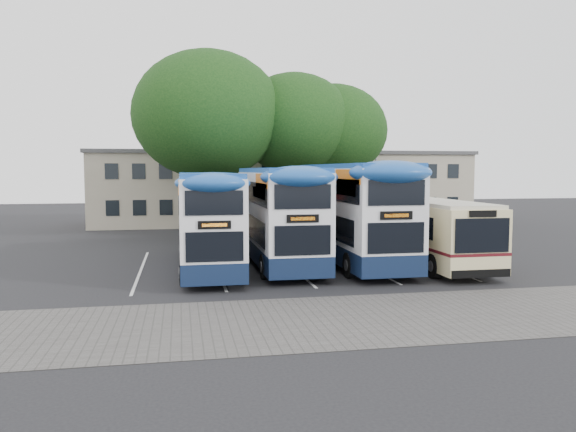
% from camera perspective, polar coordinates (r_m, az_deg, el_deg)
% --- Properties ---
extents(ground, '(120.00, 120.00, 0.00)m').
position_cam_1_polar(ground, '(23.66, 11.54, -6.62)').
color(ground, black).
rests_on(ground, ground).
extents(paving_strip, '(40.00, 6.00, 0.01)m').
position_cam_1_polar(paving_strip, '(18.41, 11.73, -9.88)').
color(paving_strip, '#595654').
rests_on(paving_strip, ground).
extents(bay_lines, '(14.12, 11.00, 0.01)m').
position_cam_1_polar(bay_lines, '(27.32, 0.16, -4.99)').
color(bay_lines, silver).
rests_on(bay_lines, ground).
extents(depot_building, '(32.40, 8.40, 6.20)m').
position_cam_1_polar(depot_building, '(49.25, -0.47, 3.02)').
color(depot_building, '#A69D85').
rests_on(depot_building, ground).
extents(lamp_post, '(0.25, 1.05, 9.06)m').
position_cam_1_polar(lamp_post, '(44.00, 8.95, 5.28)').
color(lamp_post, gray).
rests_on(lamp_post, ground).
extents(tree_left, '(10.07, 10.07, 12.56)m').
position_cam_1_polar(tree_left, '(38.48, -8.14, 10.13)').
color(tree_left, black).
rests_on(tree_left, ground).
extents(tree_mid, '(8.26, 8.26, 11.38)m').
position_cam_1_polar(tree_mid, '(39.91, 0.63, 9.38)').
color(tree_mid, black).
rests_on(tree_mid, ground).
extents(tree_right, '(7.86, 7.86, 10.81)m').
position_cam_1_polar(tree_right, '(41.42, 4.63, 8.64)').
color(tree_right, black).
rests_on(tree_right, ground).
extents(bus_dd_left, '(2.60, 10.72, 4.47)m').
position_cam_1_polar(bus_dd_left, '(26.20, -8.19, -0.04)').
color(bus_dd_left, '#111F3E').
rests_on(bus_dd_left, ground).
extents(bus_dd_mid, '(2.73, 11.27, 4.70)m').
position_cam_1_polar(bus_dd_mid, '(27.35, -1.04, 0.47)').
color(bus_dd_mid, '#111F3E').
rests_on(bus_dd_mid, ground).
extents(bus_dd_right, '(2.84, 11.72, 4.89)m').
position_cam_1_polar(bus_dd_right, '(27.93, 6.44, 0.74)').
color(bus_dd_right, '#111F3E').
rests_on(bus_dd_right, ground).
extents(bus_single, '(2.71, 10.65, 3.18)m').
position_cam_1_polar(bus_single, '(28.36, 13.65, -1.11)').
color(bus_single, beige).
rests_on(bus_single, ground).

